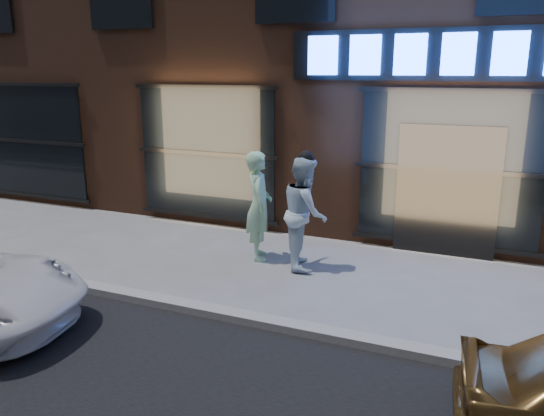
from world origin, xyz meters
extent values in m
plane|color=slate|center=(0.00, 0.00, 0.00)|extent=(90.00, 90.00, 0.00)
cube|color=gray|center=(0.00, 0.00, 0.06)|extent=(60.00, 0.25, 0.12)
cube|color=black|center=(-0.40, 3.95, 3.60)|extent=(5.20, 0.06, 0.90)
cube|color=black|center=(0.00, 3.92, 1.20)|extent=(1.80, 0.10, 2.40)
cube|color=#FFBF72|center=(-10.00, 3.98, 1.60)|extent=(3.00, 0.04, 2.60)
cube|color=black|center=(-10.00, 3.94, 1.60)|extent=(3.20, 0.06, 2.80)
cube|color=#FFBF72|center=(-5.00, 3.98, 1.60)|extent=(3.00, 0.04, 2.60)
cube|color=black|center=(-5.00, 3.94, 1.60)|extent=(3.20, 0.06, 2.80)
cube|color=#FFBF72|center=(0.00, 3.98, 1.60)|extent=(3.00, 0.04, 2.60)
cube|color=black|center=(0.00, 3.94, 1.60)|extent=(3.20, 0.06, 2.80)
cube|color=#2659FF|center=(-2.40, 3.88, 3.60)|extent=(0.55, 0.12, 0.70)
cube|color=#2659FF|center=(-1.60, 3.88, 3.60)|extent=(0.55, 0.12, 0.70)
cube|color=#2659FF|center=(-0.80, 3.88, 3.60)|extent=(0.55, 0.12, 0.70)
cube|color=#2659FF|center=(0.00, 3.88, 3.60)|extent=(0.55, 0.12, 0.70)
cube|color=#2659FF|center=(0.80, 3.88, 3.60)|extent=(0.55, 0.12, 0.70)
imported|color=#A5D9AE|center=(-3.07, 2.41, 0.98)|extent=(0.75, 0.85, 1.97)
imported|color=white|center=(-2.17, 2.34, 0.97)|extent=(1.05, 1.16, 1.94)
camera|label=1|loc=(0.72, -5.96, 3.35)|focal=35.00mm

